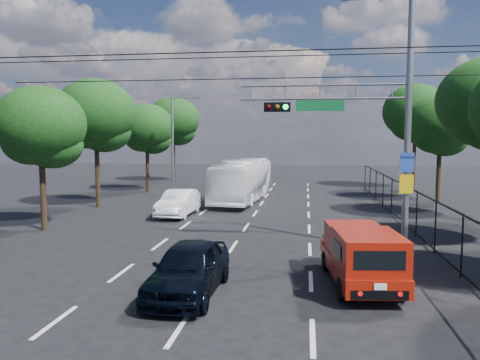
% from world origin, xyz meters
% --- Properties ---
extents(ground, '(120.00, 120.00, 0.00)m').
position_xyz_m(ground, '(0.00, 0.00, 0.00)').
color(ground, black).
rests_on(ground, ground).
extents(lane_markings, '(6.12, 38.00, 0.01)m').
position_xyz_m(lane_markings, '(-0.00, 14.00, 0.01)').
color(lane_markings, beige).
rests_on(lane_markings, ground).
extents(signal_mast, '(6.43, 0.39, 9.50)m').
position_xyz_m(signal_mast, '(5.28, 7.99, 5.24)').
color(signal_mast, slate).
rests_on(signal_mast, ground).
extents(streetlight_left, '(2.09, 0.22, 7.08)m').
position_xyz_m(streetlight_left, '(-6.33, 22.00, 3.94)').
color(streetlight_left, slate).
rests_on(streetlight_left, ground).
extents(utility_wires, '(22.00, 5.04, 0.74)m').
position_xyz_m(utility_wires, '(0.00, 8.83, 7.23)').
color(utility_wires, black).
rests_on(utility_wires, ground).
extents(fence_right, '(0.06, 34.03, 2.00)m').
position_xyz_m(fence_right, '(7.60, 12.17, 1.03)').
color(fence_right, black).
rests_on(fence_right, ground).
extents(tree_right_d, '(4.32, 4.32, 7.02)m').
position_xyz_m(tree_right_d, '(11.42, 22.02, 4.85)').
color(tree_right_d, black).
rests_on(tree_right_d, ground).
extents(tree_right_e, '(5.28, 5.28, 8.58)m').
position_xyz_m(tree_right_e, '(11.62, 30.02, 5.94)').
color(tree_right_e, black).
rests_on(tree_right_e, ground).
extents(tree_left_b, '(4.08, 4.08, 6.63)m').
position_xyz_m(tree_left_b, '(-9.18, 10.02, 4.58)').
color(tree_left_b, black).
rests_on(tree_left_b, ground).
extents(tree_left_c, '(4.80, 4.80, 7.80)m').
position_xyz_m(tree_left_c, '(-9.78, 17.02, 5.40)').
color(tree_left_c, black).
rests_on(tree_left_c, ground).
extents(tree_left_d, '(4.20, 4.20, 6.83)m').
position_xyz_m(tree_left_d, '(-9.38, 25.02, 4.72)').
color(tree_left_d, black).
rests_on(tree_left_d, ground).
extents(tree_left_e, '(4.92, 4.92, 7.99)m').
position_xyz_m(tree_left_e, '(-9.58, 33.02, 5.53)').
color(tree_left_e, black).
rests_on(tree_left_e, ground).
extents(red_pickup, '(2.18, 4.80, 1.73)m').
position_xyz_m(red_pickup, '(4.42, 3.79, 0.92)').
color(red_pickup, black).
rests_on(red_pickup, ground).
extents(navy_hatchback, '(1.84, 4.33, 1.46)m').
position_xyz_m(navy_hatchback, '(-0.36, 2.37, 0.73)').
color(navy_hatchback, black).
rests_on(navy_hatchback, ground).
extents(white_bus, '(3.08, 10.11, 2.77)m').
position_xyz_m(white_bus, '(-1.39, 21.03, 1.39)').
color(white_bus, white).
rests_on(white_bus, ground).
extents(white_van, '(1.63, 4.30, 1.40)m').
position_xyz_m(white_van, '(-4.08, 14.76, 0.70)').
color(white_van, white).
rests_on(white_van, ground).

